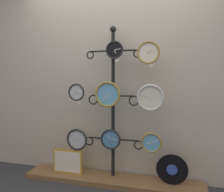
{
  "coord_description": "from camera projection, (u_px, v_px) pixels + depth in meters",
  "views": [
    {
      "loc": [
        0.68,
        -2.16,
        1.27
      ],
      "look_at": [
        0.0,
        0.36,
        1.07
      ],
      "focal_mm": 35.0,
      "sensor_mm": 36.0,
      "label": 1
    }
  ],
  "objects": [
    {
      "name": "clock_bottom_right",
      "position": [
        152.0,
        143.0,
        2.48
      ],
      "size": [
        0.24,
        0.04,
        0.24
      ],
      "color": "#60A8DB"
    },
    {
      "name": "clock_bottom_left",
      "position": [
        77.0,
        139.0,
        2.75
      ],
      "size": [
        0.28,
        0.04,
        0.28
      ],
      "color": "silver"
    },
    {
      "name": "clock_middle_left",
      "position": [
        76.0,
        92.0,
        2.67
      ],
      "size": [
        0.21,
        0.04,
        0.21
      ],
      "color": "silver"
    },
    {
      "name": "price_tag_upper",
      "position": [
        117.0,
        60.0,
        2.52
      ],
      "size": [
        0.04,
        0.0,
        0.03
      ],
      "color": "white"
    },
    {
      "name": "vinyl_record",
      "position": [
        172.0,
        170.0,
        2.49
      ],
      "size": [
        0.36,
        0.01,
        0.36
      ],
      "color": "black",
      "rests_on": "low_shelf"
    },
    {
      "name": "clock_top_right",
      "position": [
        148.0,
        52.0,
        2.44
      ],
      "size": [
        0.26,
        0.04,
        0.26
      ],
      "color": "silver"
    },
    {
      "name": "clock_middle_right",
      "position": [
        150.0,
        98.0,
        2.46
      ],
      "size": [
        0.31,
        0.04,
        0.31
      ],
      "color": "silver"
    },
    {
      "name": "picture_frame",
      "position": [
        68.0,
        162.0,
        2.79
      ],
      "size": [
        0.4,
        0.02,
        0.31
      ],
      "color": "gold",
      "rests_on": "low_shelf"
    },
    {
      "name": "price_tag_lower",
      "position": [
        79.0,
        102.0,
        2.67
      ],
      "size": [
        0.04,
        0.0,
        0.03
      ],
      "color": "white"
    },
    {
      "name": "clock_top_center",
      "position": [
        115.0,
        50.0,
        2.52
      ],
      "size": [
        0.21,
        0.04,
        0.21
      ],
      "color": "black"
    },
    {
      "name": "shop_wall",
      "position": [
        116.0,
        69.0,
        2.79
      ],
      "size": [
        4.4,
        0.04,
        2.8
      ],
      "color": "#BCB2A3",
      "rests_on": "ground_plane"
    },
    {
      "name": "price_tag_mid",
      "position": [
        151.0,
        65.0,
        2.44
      ],
      "size": [
        0.04,
        0.0,
        0.03
      ],
      "color": "white"
    },
    {
      "name": "clock_middle_center",
      "position": [
        108.0,
        94.0,
        2.57
      ],
      "size": [
        0.31,
        0.04,
        0.31
      ],
      "color": "#60A8DB"
    },
    {
      "name": "clock_bottom_center",
      "position": [
        111.0,
        139.0,
        2.63
      ],
      "size": [
        0.25,
        0.04,
        0.25
      ],
      "color": "#4C84B2"
    },
    {
      "name": "low_shelf",
      "position": [
        112.0,
        180.0,
        2.69
      ],
      "size": [
        2.2,
        0.36,
        0.06
      ],
      "color": "brown",
      "rests_on": "ground_plane"
    },
    {
      "name": "display_stand",
      "position": [
        113.0,
        124.0,
        2.69
      ],
      "size": [
        0.75,
        0.35,
        1.9
      ],
      "color": "black",
      "rests_on": "ground_plane"
    }
  ]
}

